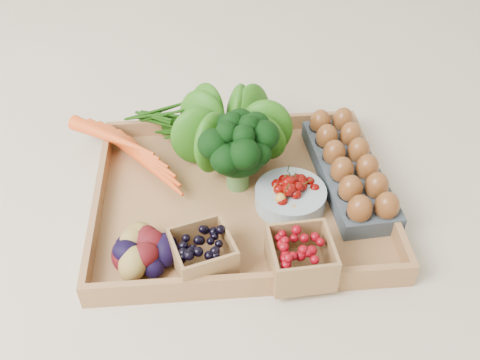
{
  "coord_description": "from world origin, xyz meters",
  "views": [
    {
      "loc": [
        -0.06,
        -0.75,
        0.73
      ],
      "look_at": [
        0.0,
        0.0,
        0.06
      ],
      "focal_mm": 40.0,
      "sensor_mm": 36.0,
      "label": 1
    }
  ],
  "objects": [
    {
      "name": "ground",
      "position": [
        0.0,
        0.0,
        0.0
      ],
      "size": [
        4.0,
        4.0,
        0.0
      ],
      "primitive_type": "plane",
      "color": "beige",
      "rests_on": "ground"
    },
    {
      "name": "punnet_raspberry",
      "position": [
        0.09,
        -0.19,
        0.05
      ],
      "size": [
        0.11,
        0.11,
        0.07
      ],
      "primitive_type": "cube",
      "rotation": [
        0.0,
        0.0,
        0.06
      ],
      "color": "#6D040D",
      "rests_on": "tray"
    },
    {
      "name": "lettuce",
      "position": [
        -0.01,
        0.13,
        0.1
      ],
      "size": [
        0.16,
        0.16,
        0.16
      ],
      "primitive_type": "sphere",
      "color": "#20460A",
      "rests_on": "tray"
    },
    {
      "name": "potatoes",
      "position": [
        -0.18,
        -0.15,
        0.05
      ],
      "size": [
        0.14,
        0.14,
        0.08
      ],
      "primitive_type": null,
      "color": "#410A0E",
      "rests_on": "tray"
    },
    {
      "name": "egg_carton",
      "position": [
        0.22,
        0.03,
        0.03
      ],
      "size": [
        0.13,
        0.33,
        0.04
      ],
      "primitive_type": "cube",
      "rotation": [
        0.0,
        0.0,
        0.07
      ],
      "color": "#3C454C",
      "rests_on": "tray"
    },
    {
      "name": "cherry_bowl",
      "position": [
        0.09,
        -0.03,
        0.03
      ],
      "size": [
        0.14,
        0.14,
        0.04
      ],
      "primitive_type": "cylinder",
      "color": "#8C9EA5",
      "rests_on": "tray"
    },
    {
      "name": "punnet_blackberry",
      "position": [
        -0.08,
        -0.16,
        0.05
      ],
      "size": [
        0.12,
        0.12,
        0.07
      ],
      "primitive_type": "cube",
      "rotation": [
        0.0,
        0.0,
        0.29
      ],
      "color": "black",
      "rests_on": "tray"
    },
    {
      "name": "broccoli",
      "position": [
        -0.0,
        0.04,
        0.07
      ],
      "size": [
        0.15,
        0.15,
        0.12
      ],
      "primitive_type": null,
      "color": "black",
      "rests_on": "tray"
    },
    {
      "name": "carrots",
      "position": [
        -0.2,
        0.12,
        0.04
      ],
      "size": [
        0.22,
        0.16,
        0.05
      ],
      "primitive_type": null,
      "color": "#E94F18",
      "rests_on": "tray"
    },
    {
      "name": "tray",
      "position": [
        0.0,
        0.0,
        0.01
      ],
      "size": [
        0.55,
        0.45,
        0.01
      ],
      "primitive_type": "cube",
      "color": "#A27144",
      "rests_on": "ground"
    }
  ]
}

